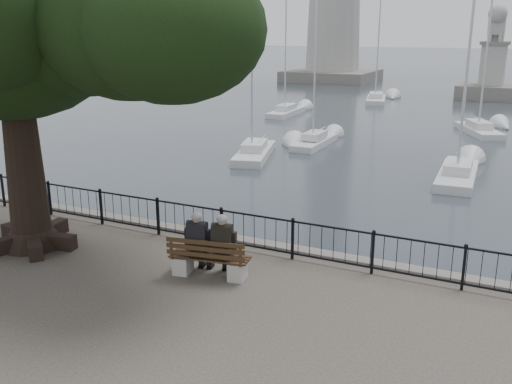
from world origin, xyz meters
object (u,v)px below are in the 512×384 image
Objects in this scene: bench at (209,263)px; tree at (37,11)px; person_left at (200,245)px; lion_monument at (492,75)px; person_right at (225,247)px.

tree is (-4.32, -0.21, 5.54)m from bench.
tree is at bearing -176.25° from person_left.
lion_monument reaches higher than person_left.
person_right is (0.59, 0.11, 0.00)m from person_left.
person_left is 49.25m from lion_monument.
bench is 0.52m from person_right.
lion_monument is (1.99, 49.08, 0.47)m from person_right.
person_left reaches higher than bench.
person_left is 6.58m from tree.
lion_monument is at bearing 86.99° from person_left.
bench is 1.24× the size of person_left.
lion_monument is (2.58, 49.18, 0.47)m from person_left.
person_right is (0.32, 0.17, 0.37)m from bench.
lion_monument is at bearing 87.31° from bench.
bench is 1.24× the size of person_right.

